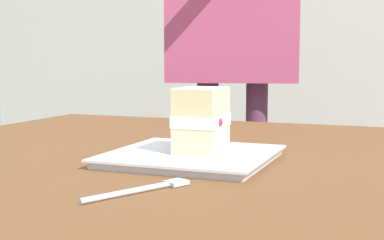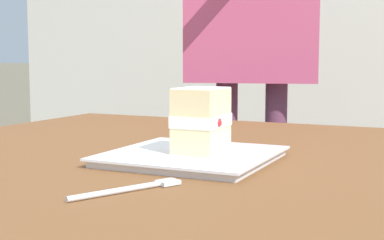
% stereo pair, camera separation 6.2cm
% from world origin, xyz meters
% --- Properties ---
extents(patio_table, '(1.53, 1.03, 0.76)m').
position_xyz_m(patio_table, '(0.00, 0.00, 0.67)').
color(patio_table, brown).
rests_on(patio_table, ground).
extents(dessert_plate, '(0.27, 0.27, 0.02)m').
position_xyz_m(dessert_plate, '(0.14, -0.15, 0.76)').
color(dessert_plate, white).
rests_on(dessert_plate, patio_table).
extents(cake_slice, '(0.10, 0.09, 0.11)m').
position_xyz_m(cake_slice, '(0.14, -0.16, 0.83)').
color(cake_slice, beige).
rests_on(cake_slice, dessert_plate).
extents(dessert_fork, '(0.16, 0.09, 0.01)m').
position_xyz_m(dessert_fork, '(-0.10, -0.17, 0.76)').
color(dessert_fork, silver).
rests_on(dessert_fork, patio_table).
extents(diner_person, '(0.63, 0.49, 1.68)m').
position_xyz_m(diner_person, '(1.16, 0.10, 1.12)').
color(diner_person, '#5D3049').
rests_on(diner_person, ground).
extents(patio_building, '(4.23, 3.34, 2.65)m').
position_xyz_m(patio_building, '(4.36, 0.39, 1.32)').
color(patio_building, silver).
rests_on(patio_building, ground).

